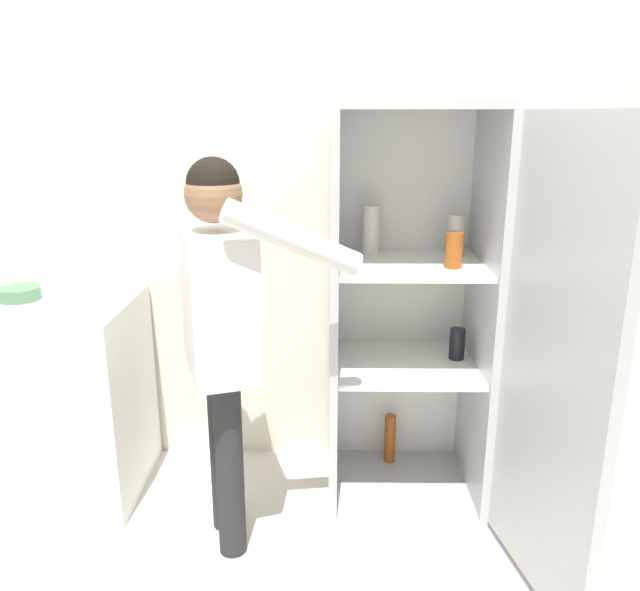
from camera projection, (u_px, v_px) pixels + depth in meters
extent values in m
plane|color=beige|center=(326.00, 579.00, 2.40)|extent=(12.00, 12.00, 0.00)
cube|color=silver|center=(327.00, 211.00, 2.98)|extent=(7.00, 0.06, 2.55)
cube|color=#B7BABC|center=(399.00, 483.00, 2.99)|extent=(0.69, 0.61, 0.04)
cube|color=#B7BABC|center=(415.00, 105.00, 2.50)|extent=(0.69, 0.61, 0.04)
cube|color=white|center=(399.00, 293.00, 3.02)|extent=(0.69, 0.03, 1.70)
cube|color=#B7BABC|center=(332.00, 311.00, 2.75)|extent=(0.04, 0.61, 1.70)
cube|color=#B7BABC|center=(481.00, 311.00, 2.74)|extent=(0.03, 0.61, 1.70)
cube|color=white|center=(404.00, 363.00, 2.82)|extent=(0.62, 0.54, 0.02)
cube|color=white|center=(408.00, 264.00, 2.69)|extent=(0.62, 0.54, 0.02)
cube|color=#B7BABC|center=(554.00, 369.00, 2.12)|extent=(0.16, 0.69, 1.70)
cylinder|color=#9E4C19|center=(453.00, 250.00, 2.55)|extent=(0.07, 0.07, 0.15)
cylinder|color=black|center=(456.00, 344.00, 2.82)|extent=(0.07, 0.07, 0.14)
cylinder|color=#9E4C19|center=(389.00, 438.00, 3.12)|extent=(0.06, 0.06, 0.25)
cylinder|color=beige|center=(370.00, 230.00, 2.80)|extent=(0.08, 0.08, 0.22)
cylinder|color=beige|center=(456.00, 235.00, 2.78)|extent=(0.07, 0.07, 0.18)
cylinder|color=#262628|center=(222.00, 446.00, 2.62)|extent=(0.11, 0.11, 0.77)
cylinder|color=#262628|center=(229.00, 468.00, 2.46)|extent=(0.11, 0.11, 0.77)
cube|color=silver|center=(218.00, 303.00, 2.35)|extent=(0.37, 0.49, 0.54)
sphere|color=#8C6647|center=(213.00, 194.00, 2.24)|extent=(0.21, 0.21, 0.21)
sphere|color=black|center=(212.00, 184.00, 2.23)|extent=(0.19, 0.19, 0.19)
cylinder|color=silver|center=(209.00, 293.00, 2.58)|extent=(0.09, 0.09, 0.51)
cylinder|color=silver|center=(292.00, 238.00, 2.12)|extent=(0.50, 0.24, 0.29)
cube|color=white|center=(54.00, 399.00, 2.87)|extent=(0.77, 0.64, 0.92)
cylinder|color=#517F5B|center=(19.00, 294.00, 2.79)|extent=(0.18, 0.18, 0.06)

